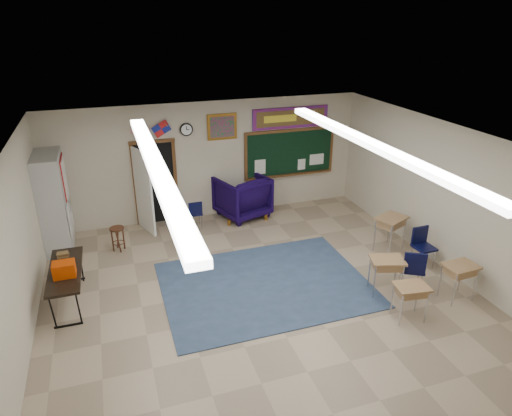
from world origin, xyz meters
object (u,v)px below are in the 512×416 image
object	(u,v)px
wingback_armchair	(242,196)
folding_table	(68,285)
student_desk_front_right	(390,232)
wooden_stool	(118,239)
student_desk_front_left	(386,274)

from	to	relation	value
wingback_armchair	folding_table	size ratio (longest dim) A/B	0.71
folding_table	wingback_armchair	bearing A→B (deg)	34.06
student_desk_front_right	wooden_stool	distance (m)	6.13
student_desk_front_left	folding_table	size ratio (longest dim) A/B	0.44
folding_table	student_desk_front_left	bearing A→B (deg)	-14.66
student_desk_front_left	wooden_stool	distance (m)	5.84
wingback_armchair	wooden_stool	bearing A→B (deg)	-1.83
folding_table	wooden_stool	bearing A→B (deg)	62.47
folding_table	wooden_stool	world-z (taller)	folding_table
student_desk_front_right	folding_table	xyz separation A→B (m)	(-6.79, 0.12, -0.07)
wingback_armchair	folding_table	world-z (taller)	wingback_armchair
wingback_armchair	student_desk_front_right	distance (m)	3.87
folding_table	wooden_stool	xyz separation A→B (m)	(0.98, 1.81, -0.09)
student_desk_front_left	wooden_stool	size ratio (longest dim) A/B	1.32
folding_table	student_desk_front_right	bearing A→B (deg)	-0.12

